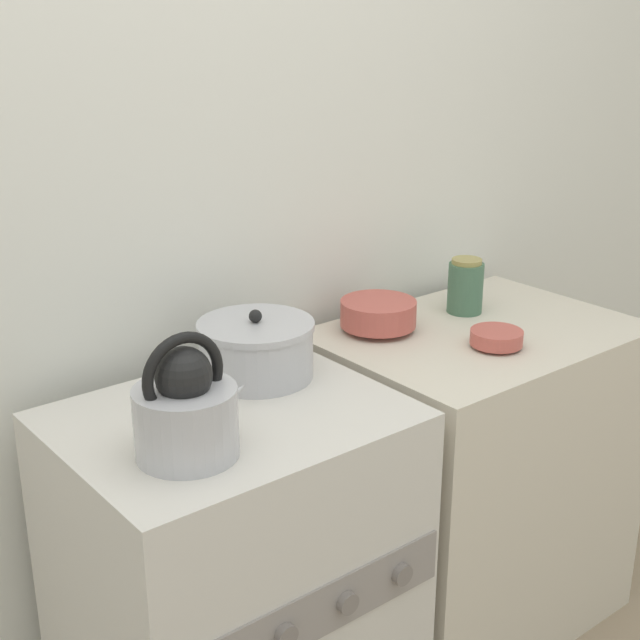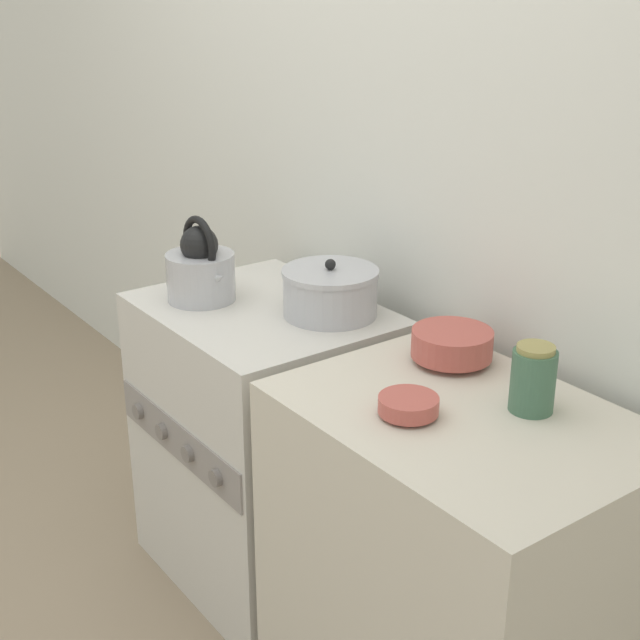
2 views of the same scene
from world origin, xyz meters
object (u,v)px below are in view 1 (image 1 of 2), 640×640
at_px(enamel_bowl, 378,314).
at_px(small_ceramic_bowl, 496,338).
at_px(kettle, 186,410).
at_px(cooking_pot, 256,349).
at_px(storage_jar, 465,286).
at_px(stove, 236,590).

xyz_separation_m(enamel_bowl, small_ceramic_bowl, (0.14, -0.25, -0.02)).
xyz_separation_m(kettle, cooking_pot, (0.29, 0.21, -0.03)).
distance_m(enamel_bowl, storage_jar, 0.27).
bearing_deg(small_ceramic_bowl, cooking_pot, 159.04).
height_order(kettle, storage_jar, kettle).
distance_m(enamel_bowl, small_ceramic_bowl, 0.29).
bearing_deg(cooking_pot, storage_jar, 1.08).
bearing_deg(enamel_bowl, stove, -162.96).
bearing_deg(kettle, stove, 32.75).
bearing_deg(stove, cooking_pot, 38.28).
height_order(enamel_bowl, small_ceramic_bowl, enamel_bowl).
relative_size(stove, cooking_pot, 3.31).
distance_m(kettle, small_ceramic_bowl, 0.83).
xyz_separation_m(kettle, storage_jar, (0.96, 0.22, -0.02)).
distance_m(kettle, storage_jar, 0.98).
bearing_deg(enamel_bowl, kettle, -159.29).
distance_m(stove, small_ceramic_bowl, 0.81).
xyz_separation_m(enamel_bowl, storage_jar, (0.27, -0.04, 0.03)).
relative_size(cooking_pot, small_ceramic_bowl, 2.03).
xyz_separation_m(stove, kettle, (-0.15, -0.09, 0.50)).
height_order(cooking_pot, small_ceramic_bowl, cooking_pot).
xyz_separation_m(stove, cooking_pot, (0.15, 0.12, 0.47)).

